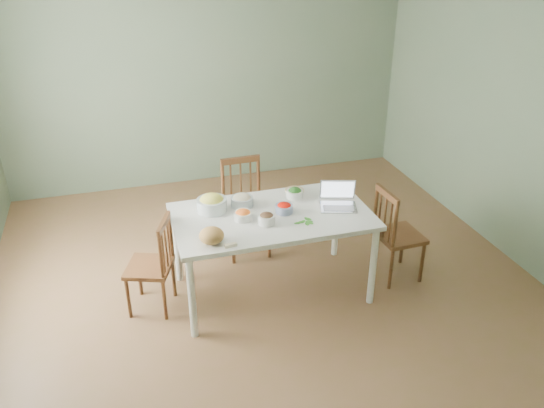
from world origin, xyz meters
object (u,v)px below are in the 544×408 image
object	(u,v)px
bread_boule	(212,236)
chair_right	(400,233)
dining_table	(272,254)
chair_far	(246,209)
laptop	(339,197)
chair_left	(149,265)
bowl_squash	(212,203)

from	to	relation	value
bread_boule	chair_right	bearing A→B (deg)	6.89
dining_table	chair_far	size ratio (longest dim) A/B	1.74
chair_right	laptop	xyz separation A→B (m)	(-0.62, 0.05, 0.44)
chair_right	chair_left	bearing A→B (deg)	83.03
chair_right	bread_boule	world-z (taller)	bread_boule
chair_right	bowl_squash	size ratio (longest dim) A/B	3.53
chair_left	chair_right	world-z (taller)	chair_right
bowl_squash	laptop	world-z (taller)	laptop
bowl_squash	dining_table	bearing A→B (deg)	-24.11
dining_table	chair_left	world-z (taller)	chair_left
chair_far	bowl_squash	size ratio (longest dim) A/B	3.74
dining_table	bowl_squash	size ratio (longest dim) A/B	6.51
chair_left	laptop	bearing A→B (deg)	106.40
dining_table	chair_left	distance (m)	1.08
chair_far	bread_boule	size ratio (longest dim) A/B	4.94
dining_table	chair_left	bearing A→B (deg)	176.07
chair_left	bread_boule	size ratio (longest dim) A/B	4.41
dining_table	chair_far	distance (m)	0.73
bread_boule	laptop	bearing A→B (deg)	12.55
bowl_squash	bread_boule	bearing A→B (deg)	-101.34
chair_left	bowl_squash	distance (m)	0.75
chair_far	bowl_squash	world-z (taller)	chair_far
dining_table	laptop	xyz separation A→B (m)	(0.59, -0.05, 0.51)
chair_right	laptop	world-z (taller)	laptop
chair_left	laptop	xyz separation A→B (m)	(1.67, -0.13, 0.47)
chair_left	laptop	size ratio (longest dim) A/B	2.77
bread_boule	laptop	xyz separation A→B (m)	(1.18, 0.26, 0.04)
chair_far	bread_boule	bearing A→B (deg)	-118.58
dining_table	chair_right	xyz separation A→B (m)	(1.21, -0.10, 0.06)
chair_left	bowl_squash	xyz separation A→B (m)	(0.59, 0.14, 0.44)
chair_far	chair_right	bearing A→B (deg)	-34.64
bowl_squash	chair_far	bearing A→B (deg)	50.06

